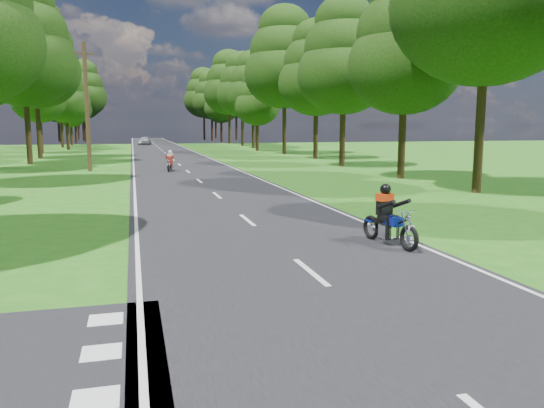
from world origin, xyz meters
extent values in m
plane|color=#236016|center=(0.00, 0.00, 0.00)|extent=(160.00, 160.00, 0.00)
cube|color=black|center=(0.00, 50.00, 0.01)|extent=(7.00, 140.00, 0.02)
cube|color=silver|center=(0.00, 2.00, 0.02)|extent=(0.12, 2.00, 0.01)
cube|color=silver|center=(0.00, 8.00, 0.02)|extent=(0.12, 2.00, 0.01)
cube|color=silver|center=(0.00, 14.00, 0.02)|extent=(0.12, 2.00, 0.01)
cube|color=silver|center=(0.00, 20.00, 0.02)|extent=(0.12, 2.00, 0.01)
cube|color=silver|center=(0.00, 26.00, 0.02)|extent=(0.12, 2.00, 0.01)
cube|color=silver|center=(0.00, 32.00, 0.02)|extent=(0.12, 2.00, 0.01)
cube|color=silver|center=(0.00, 38.00, 0.02)|extent=(0.12, 2.00, 0.01)
cube|color=silver|center=(0.00, 44.00, 0.02)|extent=(0.12, 2.00, 0.01)
cube|color=silver|center=(0.00, 50.00, 0.02)|extent=(0.12, 2.00, 0.01)
cube|color=silver|center=(0.00, 56.00, 0.02)|extent=(0.12, 2.00, 0.01)
cube|color=silver|center=(0.00, 62.00, 0.02)|extent=(0.12, 2.00, 0.01)
cube|color=silver|center=(0.00, 68.00, 0.02)|extent=(0.12, 2.00, 0.01)
cube|color=silver|center=(0.00, 74.00, 0.02)|extent=(0.12, 2.00, 0.01)
cube|color=silver|center=(0.00, 80.00, 0.02)|extent=(0.12, 2.00, 0.01)
cube|color=silver|center=(0.00, 86.00, 0.02)|extent=(0.12, 2.00, 0.01)
cube|color=silver|center=(0.00, 92.00, 0.02)|extent=(0.12, 2.00, 0.01)
cube|color=silver|center=(0.00, 98.00, 0.02)|extent=(0.12, 2.00, 0.01)
cube|color=silver|center=(0.00, 104.00, 0.02)|extent=(0.12, 2.00, 0.01)
cube|color=silver|center=(0.00, 110.00, 0.02)|extent=(0.12, 2.00, 0.01)
cube|color=silver|center=(0.00, 116.00, 0.02)|extent=(0.12, 2.00, 0.01)
cube|color=silver|center=(-3.30, 50.00, 0.02)|extent=(0.10, 140.00, 0.01)
cube|color=silver|center=(3.30, 50.00, 0.02)|extent=(0.10, 140.00, 0.01)
cube|color=silver|center=(-3.80, -2.10, 0.02)|extent=(0.50, 0.50, 0.01)
cube|color=silver|center=(-3.80, -0.90, 0.02)|extent=(0.50, 0.50, 0.01)
cube|color=silver|center=(-3.80, 0.30, 0.02)|extent=(0.50, 0.50, 0.01)
cylinder|color=black|center=(-10.82, 35.60, 2.16)|extent=(0.40, 0.40, 4.32)
ellipsoid|color=#12330B|center=(-10.82, 35.60, 7.47)|extent=(7.56, 7.56, 6.42)
ellipsoid|color=#12330B|center=(-10.82, 35.60, 9.58)|extent=(6.48, 6.48, 5.51)
ellipsoid|color=#12330B|center=(-10.82, 35.60, 11.68)|extent=(4.86, 4.86, 4.13)
cylinder|color=black|center=(-11.26, 43.10, 2.20)|extent=(0.40, 0.40, 4.40)
ellipsoid|color=#12330B|center=(-11.26, 43.10, 7.62)|extent=(7.71, 7.71, 6.55)
ellipsoid|color=#12330B|center=(-11.26, 43.10, 9.77)|extent=(6.60, 6.60, 5.61)
ellipsoid|color=#12330B|center=(-11.26, 43.10, 11.92)|extent=(4.95, 4.95, 4.21)
cylinder|color=black|center=(-12.61, 52.78, 1.60)|extent=(0.40, 0.40, 3.20)
ellipsoid|color=#12330B|center=(-12.61, 52.78, 5.54)|extent=(5.60, 5.60, 4.76)
ellipsoid|color=#12330B|center=(-12.61, 52.78, 7.10)|extent=(4.80, 4.80, 4.08)
ellipsoid|color=#12330B|center=(-12.61, 52.78, 8.66)|extent=(3.60, 3.60, 3.06)
cylinder|color=black|center=(-10.75, 60.15, 1.61)|extent=(0.40, 0.40, 3.22)
ellipsoid|color=#12330B|center=(-10.75, 60.15, 5.58)|extent=(5.64, 5.64, 4.79)
ellipsoid|color=#12330B|center=(-10.75, 60.15, 7.15)|extent=(4.83, 4.83, 4.11)
ellipsoid|color=#12330B|center=(-10.75, 60.15, 8.72)|extent=(3.62, 3.62, 3.08)
cylinder|color=black|center=(-12.29, 67.91, 1.80)|extent=(0.40, 0.40, 3.61)
ellipsoid|color=#12330B|center=(-12.29, 67.91, 6.25)|extent=(6.31, 6.31, 5.37)
ellipsoid|color=#12330B|center=(-12.29, 67.91, 8.01)|extent=(5.41, 5.41, 4.60)
ellipsoid|color=#12330B|center=(-12.29, 67.91, 9.76)|extent=(4.06, 4.06, 3.45)
cylinder|color=black|center=(-11.94, 75.74, 1.33)|extent=(0.40, 0.40, 2.67)
ellipsoid|color=#12330B|center=(-11.94, 75.74, 4.62)|extent=(4.67, 4.67, 3.97)
ellipsoid|color=#12330B|center=(-11.94, 75.74, 5.92)|extent=(4.00, 4.00, 3.40)
ellipsoid|color=#12330B|center=(-11.94, 75.74, 7.22)|extent=(3.00, 3.00, 2.55)
cylinder|color=black|center=(-12.18, 84.90, 1.54)|extent=(0.40, 0.40, 3.09)
ellipsoid|color=#12330B|center=(-12.18, 84.90, 5.34)|extent=(5.40, 5.40, 4.59)
ellipsoid|color=#12330B|center=(-12.18, 84.90, 6.85)|extent=(4.63, 4.63, 3.93)
ellipsoid|color=#12330B|center=(-12.18, 84.90, 8.35)|extent=(3.47, 3.47, 2.95)
cylinder|color=black|center=(-11.23, 91.41, 2.24)|extent=(0.40, 0.40, 4.48)
ellipsoid|color=#12330B|center=(-11.23, 91.41, 7.75)|extent=(7.84, 7.84, 6.66)
ellipsoid|color=#12330B|center=(-11.23, 91.41, 9.94)|extent=(6.72, 6.72, 5.71)
ellipsoid|color=#12330B|center=(-11.23, 91.41, 12.12)|extent=(5.04, 5.04, 4.28)
cylinder|color=black|center=(-12.28, 100.39, 2.05)|extent=(0.40, 0.40, 4.09)
ellipsoid|color=#12330B|center=(-12.28, 100.39, 7.09)|extent=(7.16, 7.16, 6.09)
ellipsoid|color=#12330B|center=(-12.28, 100.39, 9.08)|extent=(6.14, 6.14, 5.22)
ellipsoid|color=#12330B|center=(-12.28, 100.39, 11.08)|extent=(4.61, 4.61, 3.92)
cylinder|color=black|center=(11.06, 12.20, 2.28)|extent=(0.40, 0.40, 4.56)
ellipsoid|color=#12330B|center=(11.06, 12.20, 7.89)|extent=(7.98, 7.98, 6.78)
cylinder|color=black|center=(10.92, 18.69, 1.75)|extent=(0.40, 0.40, 3.49)
ellipsoid|color=#12330B|center=(10.92, 18.69, 6.05)|extent=(6.12, 6.12, 5.20)
ellipsoid|color=#12330B|center=(10.92, 18.69, 7.75)|extent=(5.24, 5.24, 4.46)
cylinder|color=black|center=(11.06, 27.58, 1.85)|extent=(0.40, 0.40, 3.69)
ellipsoid|color=#12330B|center=(11.06, 27.58, 6.39)|extent=(6.46, 6.46, 5.49)
ellipsoid|color=#12330B|center=(11.06, 27.58, 8.19)|extent=(5.54, 5.54, 4.71)
ellipsoid|color=#12330B|center=(11.06, 27.58, 9.99)|extent=(4.15, 4.15, 3.53)
cylinder|color=black|center=(12.17, 36.42, 1.87)|extent=(0.40, 0.40, 3.74)
ellipsoid|color=#12330B|center=(12.17, 36.42, 6.48)|extent=(6.55, 6.55, 5.57)
ellipsoid|color=#12330B|center=(12.17, 36.42, 8.31)|extent=(5.62, 5.62, 4.77)
ellipsoid|color=#12330B|center=(12.17, 36.42, 10.13)|extent=(4.21, 4.21, 3.58)
cylinder|color=black|center=(11.72, 44.72, 2.32)|extent=(0.40, 0.40, 4.64)
ellipsoid|color=#12330B|center=(11.72, 44.72, 8.04)|extent=(8.12, 8.12, 6.91)
ellipsoid|color=#12330B|center=(11.72, 44.72, 10.30)|extent=(6.96, 6.96, 5.92)
ellipsoid|color=#12330B|center=(11.72, 44.72, 12.56)|extent=(5.22, 5.22, 4.44)
cylinder|color=black|center=(10.55, 51.92, 1.45)|extent=(0.40, 0.40, 2.91)
ellipsoid|color=#12330B|center=(10.55, 51.92, 5.03)|extent=(5.09, 5.09, 4.33)
ellipsoid|color=#12330B|center=(10.55, 51.92, 6.45)|extent=(4.36, 4.36, 3.71)
ellipsoid|color=#12330B|center=(10.55, 51.92, 7.87)|extent=(3.27, 3.27, 2.78)
cylinder|color=black|center=(11.77, 59.40, 1.94)|extent=(0.40, 0.40, 3.88)
ellipsoid|color=#12330B|center=(11.77, 59.40, 6.71)|extent=(6.78, 6.78, 5.77)
ellipsoid|color=#12330B|center=(11.77, 59.40, 8.60)|extent=(5.81, 5.81, 4.94)
ellipsoid|color=#12330B|center=(11.77, 59.40, 10.49)|extent=(4.36, 4.36, 3.71)
cylinder|color=black|center=(12.10, 67.87, 2.09)|extent=(0.40, 0.40, 4.18)
ellipsoid|color=#12330B|center=(12.10, 67.87, 7.23)|extent=(7.31, 7.31, 6.21)
ellipsoid|color=#12330B|center=(12.10, 67.87, 9.27)|extent=(6.27, 6.27, 5.33)
ellipsoid|color=#12330B|center=(12.10, 67.87, 11.31)|extent=(4.70, 4.70, 4.00)
cylinder|color=black|center=(11.80, 76.83, 2.32)|extent=(0.40, 0.40, 4.63)
ellipsoid|color=#12330B|center=(11.80, 76.83, 8.02)|extent=(8.11, 8.11, 6.89)
ellipsoid|color=#12330B|center=(11.80, 76.83, 10.28)|extent=(6.95, 6.95, 5.91)
ellipsoid|color=#12330B|center=(11.80, 76.83, 12.54)|extent=(5.21, 5.21, 4.43)
cylinder|color=black|center=(11.69, 84.12, 1.68)|extent=(0.40, 0.40, 3.36)
ellipsoid|color=#12330B|center=(11.69, 84.12, 5.82)|extent=(5.88, 5.88, 5.00)
ellipsoid|color=#12330B|center=(11.69, 84.12, 7.46)|extent=(5.04, 5.04, 4.29)
ellipsoid|color=#12330B|center=(11.69, 84.12, 9.10)|extent=(3.78, 3.78, 3.21)
cylinder|color=black|center=(11.14, 91.34, 2.04)|extent=(0.40, 0.40, 4.09)
ellipsoid|color=#12330B|center=(11.14, 91.34, 7.07)|extent=(7.15, 7.15, 6.08)
ellipsoid|color=#12330B|center=(11.14, 91.34, 9.07)|extent=(6.13, 6.13, 5.21)
ellipsoid|color=#12330B|center=(11.14, 91.34, 11.06)|extent=(4.60, 4.60, 3.91)
cylinder|color=black|center=(10.68, 99.10, 2.24)|extent=(0.40, 0.40, 4.48)
ellipsoid|color=#12330B|center=(10.68, 99.10, 7.76)|extent=(7.84, 7.84, 6.66)
ellipsoid|color=#12330B|center=(10.68, 99.10, 9.94)|extent=(6.72, 6.72, 5.71)
ellipsoid|color=#12330B|center=(10.68, 99.10, 12.13)|extent=(5.04, 5.04, 4.28)
cylinder|color=black|center=(-14.00, 110.00, 1.92)|extent=(0.40, 0.40, 3.84)
ellipsoid|color=#12330B|center=(-14.00, 110.00, 6.65)|extent=(6.72, 6.72, 5.71)
ellipsoid|color=#12330B|center=(-14.00, 110.00, 8.52)|extent=(5.76, 5.76, 4.90)
ellipsoid|color=#12330B|center=(-14.00, 110.00, 10.39)|extent=(4.32, 4.32, 3.67)
cylinder|color=black|center=(15.00, 112.00, 2.08)|extent=(0.40, 0.40, 4.16)
ellipsoid|color=#12330B|center=(15.00, 112.00, 7.20)|extent=(7.28, 7.28, 6.19)
ellipsoid|color=#12330B|center=(15.00, 112.00, 9.23)|extent=(6.24, 6.24, 5.30)
ellipsoid|color=#12330B|center=(15.00, 112.00, 11.26)|extent=(4.68, 4.68, 3.98)
cylinder|color=black|center=(-16.00, 95.00, 1.76)|extent=(0.40, 0.40, 3.52)
ellipsoid|color=#12330B|center=(-16.00, 95.00, 6.09)|extent=(6.16, 6.16, 5.24)
ellipsoid|color=#12330B|center=(-16.00, 95.00, 7.81)|extent=(5.28, 5.28, 4.49)
ellipsoid|color=#12330B|center=(-16.00, 95.00, 9.53)|extent=(3.96, 3.96, 3.37)
cylinder|color=black|center=(17.00, 98.00, 2.24)|extent=(0.40, 0.40, 4.48)
ellipsoid|color=#12330B|center=(17.00, 98.00, 7.76)|extent=(7.84, 7.84, 6.66)
ellipsoid|color=#12330B|center=(17.00, 98.00, 9.94)|extent=(6.72, 6.72, 5.71)
ellipsoid|color=#12330B|center=(17.00, 98.00, 12.12)|extent=(5.04, 5.04, 4.28)
cylinder|color=#382616|center=(-6.00, 28.00, 4.00)|extent=(0.26, 0.26, 8.00)
cube|color=#382616|center=(-6.00, 28.00, 7.30)|extent=(1.20, 0.10, 0.10)
imported|color=#B2B5BA|center=(-1.47, 75.14, 0.67)|extent=(2.18, 4.02, 1.30)
camera|label=1|loc=(-3.32, -7.64, 2.88)|focal=35.00mm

